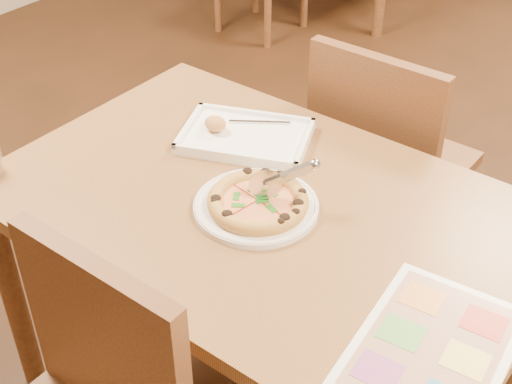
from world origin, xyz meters
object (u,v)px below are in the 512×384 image
Objects in this scene: dining_table at (264,230)px; menu at (433,347)px; appetizer_tray at (243,137)px; pizza at (258,202)px; plate at (256,207)px; chair_far at (383,147)px; pizza_cutter at (282,178)px.

menu reaches higher than dining_table.
dining_table is 0.29m from appetizer_tray.
plate is at bearing 159.24° from pizza.
chair_far is at bearing 123.99° from menu.
plate is at bearing -90.40° from dining_table.
pizza_cutter is 0.30× the size of appetizer_tray.
appetizer_tray is at bearing 98.61° from pizza_cutter.
dining_table is 3.29× the size of appetizer_tray.
chair_far reaches higher than appetizer_tray.
chair_far is 0.65m from plate.
appetizer_tray reaches higher than plate.
appetizer_tray is 0.80m from menu.
menu is at bearing 123.99° from chair_far.
dining_table is 0.10m from plate.
pizza_cutter reaches higher than appetizer_tray.
appetizer_tray is at bearing 138.74° from dining_table.
dining_table is 10.86× the size of pizza_cutter.
dining_table is at bearing 89.60° from plate.
plate is at bearing 165.72° from menu.
pizza_cutter is at bearing 13.46° from dining_table.
menu is (0.52, -0.16, 0.09)m from dining_table.
menu is (0.52, -0.13, -0.01)m from plate.
pizza_cutter is at bearing 51.99° from pizza.
pizza_cutter is 0.31m from appetizer_tray.
dining_table is 0.61m from chair_far.
appetizer_tray is (-0.22, 0.22, -0.02)m from pizza.
dining_table is at bearing 146.64° from pizza_cutter.
pizza_cutter reaches higher than dining_table.
chair_far is at bearing 89.98° from plate.
dining_table is at bearing 102.02° from pizza.
menu is at bearing -17.53° from dining_table.
plate is (-0.00, -0.03, 0.09)m from dining_table.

